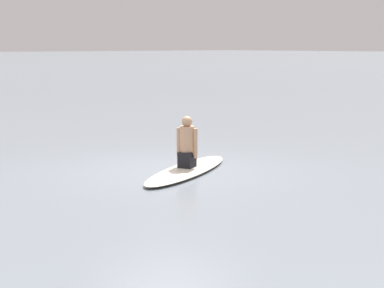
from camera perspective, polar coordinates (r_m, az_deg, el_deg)
ground_plane at (r=11.75m, az=-2.15°, el=-2.47°), size 400.00×400.00×0.00m
surfboard at (r=11.61m, az=-0.45°, el=-2.35°), size 3.15×1.99×0.10m
person_paddler at (r=11.53m, az=-0.45°, el=-0.01°), size 0.39×0.40×0.94m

